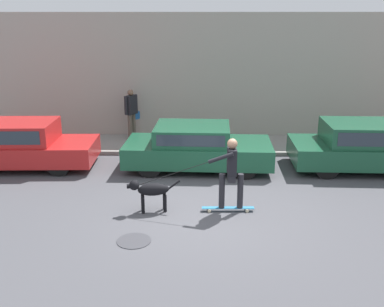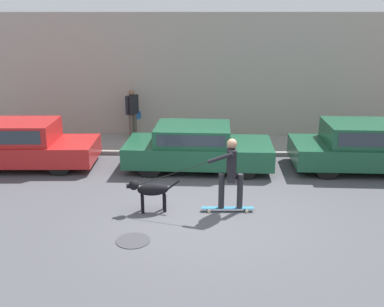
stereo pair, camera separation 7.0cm
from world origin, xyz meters
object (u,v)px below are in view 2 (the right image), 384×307
(dog, at_px, (150,190))
(skateboarder, at_px, (231,171))
(pedestrian_with_bag, at_px, (133,112))
(parked_car_1, at_px, (197,147))
(parked_car_2, at_px, (368,147))
(parked_car_0, at_px, (15,145))

(dog, height_order, skateboarder, skateboarder)
(skateboarder, bearing_deg, pedestrian_with_bag, -63.64)
(parked_car_1, bearing_deg, skateboarder, -73.41)
(parked_car_1, bearing_deg, pedestrian_with_bag, 131.41)
(parked_car_1, distance_m, parked_car_2, 4.61)
(parked_car_2, height_order, dog, parked_car_2)
(parked_car_0, xyz_separation_m, dog, (4.08, -2.90, -0.15))
(parked_car_0, bearing_deg, skateboarder, -28.39)
(parked_car_1, distance_m, skateboarder, 2.98)
(skateboarder, xyz_separation_m, pedestrian_with_bag, (-2.90, 5.50, 0.10))
(parked_car_2, relative_size, pedestrian_with_bag, 2.55)
(parked_car_0, distance_m, pedestrian_with_bag, 3.92)
(skateboarder, bearing_deg, parked_car_2, -144.92)
(parked_car_1, bearing_deg, parked_car_2, 2.05)
(parked_car_2, height_order, pedestrian_with_bag, pedestrian_with_bag)
(parked_car_1, xyz_separation_m, dog, (-0.95, -2.91, -0.11))
(parked_car_0, height_order, pedestrian_with_bag, pedestrian_with_bag)
(parked_car_2, bearing_deg, pedestrian_with_bag, 160.49)
(parked_car_1, height_order, parked_car_2, parked_car_2)
(parked_car_0, bearing_deg, parked_car_2, -2.00)
(parked_car_0, distance_m, parked_car_1, 5.03)
(parked_car_2, bearing_deg, dog, -150.71)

